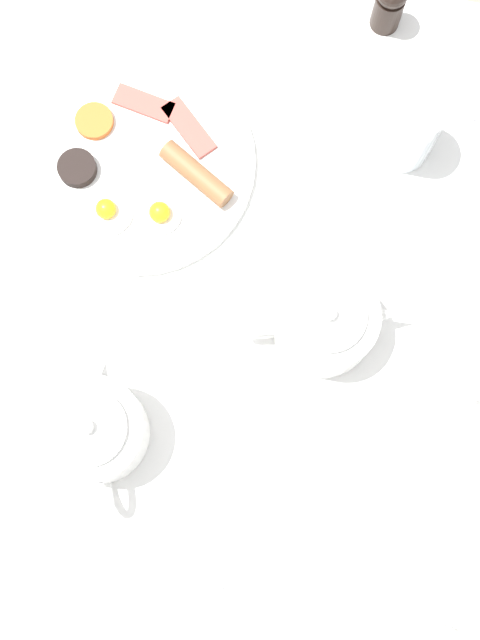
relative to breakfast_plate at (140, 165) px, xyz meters
name	(u,v)px	position (x,y,z in m)	size (l,w,h in m)	color
ground_plane	(240,390)	(-0.18, 0.18, -0.75)	(8.00, 8.00, 0.00)	gray
table	(240,333)	(-0.18, 0.18, -0.08)	(0.96, 1.05, 0.74)	white
breakfast_plate	(140,165)	(0.00, 0.00, 0.00)	(0.32, 0.32, 0.04)	white
teapot_near	(94,432)	(-0.03, 0.36, 0.04)	(0.13, 0.20, 0.12)	white
teapot_far	(324,323)	(-0.28, 0.17, 0.04)	(0.21, 0.13, 0.12)	white
water_glass_tall	(409,129)	(-0.34, -0.10, 0.05)	(0.08, 0.08, 0.12)	white
salt_grinder	(390,3)	(-0.29, -0.28, 0.04)	(0.04, 0.04, 0.10)	black
spoon_for_tea	(165,611)	(-0.17, 0.56, -0.01)	(0.14, 0.10, 0.00)	silver
fork_spare	(328,541)	(-0.35, 0.43, -0.01)	(0.13, 0.13, 0.00)	silver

